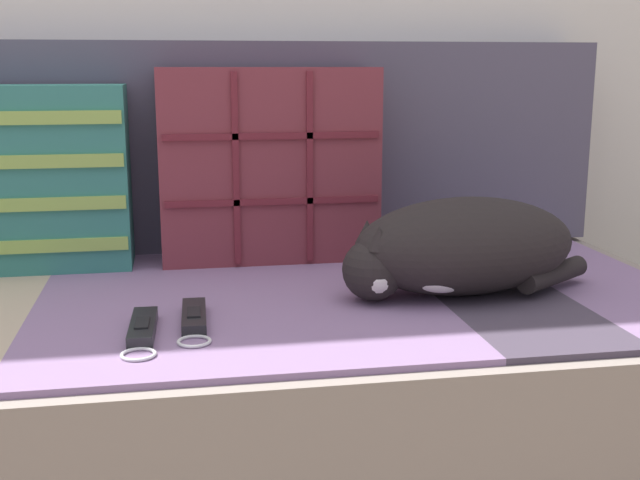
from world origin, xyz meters
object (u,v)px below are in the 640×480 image
at_px(throw_pillow_quilted, 269,165).
at_px(throw_pillow_striped, 9,179).
at_px(game_remote_far, 194,318).
at_px(game_remote_near, 143,329).
at_px(sleeping_cat, 458,249).
at_px(couch, 111,393).

bearing_deg(throw_pillow_quilted, throw_pillow_striped, -179.94).
bearing_deg(game_remote_far, throw_pillow_quilted, 67.94).
height_order(throw_pillow_quilted, game_remote_near, throw_pillow_quilted).
xyz_separation_m(throw_pillow_striped, sleeping_cat, (0.78, -0.32, -0.09)).
xyz_separation_m(game_remote_near, game_remote_far, (0.07, 0.04, -0.00)).
bearing_deg(couch, game_remote_far, -50.93).
xyz_separation_m(couch, throw_pillow_striped, (-0.18, 0.22, 0.35)).
distance_m(couch, game_remote_far, 0.30).
relative_size(throw_pillow_striped, sleeping_cat, 0.96).
bearing_deg(throw_pillow_striped, sleeping_cat, -22.11).
relative_size(sleeping_cat, game_remote_far, 2.38).
height_order(throw_pillow_quilted, throw_pillow_striped, throw_pillow_quilted).
xyz_separation_m(sleeping_cat, game_remote_far, (-0.45, -0.09, -0.07)).
distance_m(game_remote_near, game_remote_far, 0.08).
bearing_deg(throw_pillow_quilted, game_remote_near, -118.37).
xyz_separation_m(throw_pillow_quilted, throw_pillow_striped, (-0.49, -0.00, -0.02)).
bearing_deg(throw_pillow_striped, game_remote_near, -60.06).
height_order(throw_pillow_striped, game_remote_far, throw_pillow_striped).
bearing_deg(throw_pillow_striped, throw_pillow_quilted, 0.06).
distance_m(couch, sleeping_cat, 0.65).
distance_m(throw_pillow_quilted, game_remote_near, 0.53).
bearing_deg(game_remote_near, game_remote_far, 26.87).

